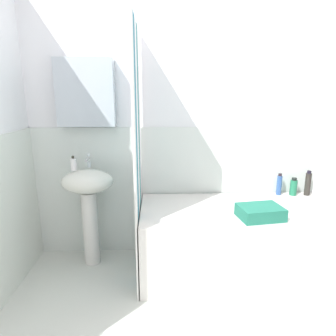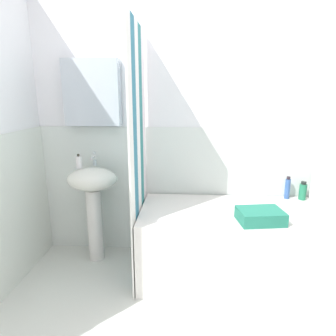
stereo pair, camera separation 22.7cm
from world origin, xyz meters
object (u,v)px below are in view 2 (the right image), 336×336
Objects in this scene: conditioner_bottle at (303,191)px; bathtub at (239,243)px; sink at (93,193)px; lotion_bottle at (318,188)px; soap_dispenser at (79,162)px; towel_folded at (260,216)px; shampoo_bottle at (287,188)px.

bathtub is at bearing -152.95° from conditioner_bottle.
sink is 1.98m from lotion_bottle.
lotion_bottle is at bearing 3.48° from soap_dispenser.
conditioner_bottle reaches higher than bathtub.
soap_dispenser is 0.40× the size of towel_folded.
bathtub is 5.12× the size of towel_folded.
lotion_bottle is at bearing -3.88° from shampoo_bottle.
soap_dispenser reaches higher than conditioner_bottle.
towel_folded is (1.36, -0.39, -0.01)m from sink.
soap_dispenser reaches higher than bathtub.
lotion_bottle reaches higher than shampoo_bottle.
lotion_bottle is 0.80m from towel_folded.
lotion_bottle reaches higher than bathtub.
towel_folded is at bearing -133.59° from conditioner_bottle.
towel_folded is at bearing -140.50° from lotion_bottle.
soap_dispenser is at bearing 173.08° from bathtub.
shampoo_bottle is (1.82, 0.14, -0.24)m from soap_dispenser.
conditioner_bottle is (1.85, 0.12, 0.02)m from sink.
bathtub is (1.37, -0.17, -0.63)m from soap_dispenser.
shampoo_bottle is (1.72, 0.13, 0.04)m from sink.
soap_dispenser is 0.77× the size of conditioner_bottle.
sink is 5.28× the size of conditioner_bottle.
conditioner_bottle is at bearing 46.41° from towel_folded.
shampoo_bottle is at bearing 34.56° from bathtub.
towel_folded is at bearing -66.30° from bathtub.
sink is 4.26× the size of shampoo_bottle.
shampoo_bottle is (0.45, 0.31, 0.39)m from bathtub.
towel_folded is at bearing -16.04° from sink.
soap_dispenser is at bearing -175.47° from shampoo_bottle.
lotion_bottle is at bearing 39.50° from towel_folded.
towel_folded reaches higher than bathtub.
bathtub is 9.87× the size of conditioner_bottle.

